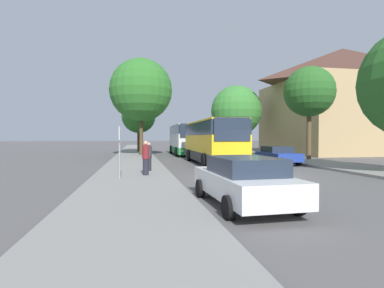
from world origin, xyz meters
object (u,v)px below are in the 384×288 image
(bus_middle, at_px, (184,139))
(parked_car_right_near, at_px, (277,155))
(parked_car_left_curb, at_px, (243,180))
(tree_right_mid, at_px, (236,111))
(bus_stop_sign, at_px, (120,146))
(tree_left_near, at_px, (139,116))
(pedestrian_waiting_far, at_px, (149,156))
(tree_left_far, at_px, (141,90))
(pedestrian_waiting_near, at_px, (146,158))
(tree_right_far, at_px, (309,92))
(bus_front, at_px, (212,141))

(bus_middle, distance_m, parked_car_right_near, 14.19)
(parked_car_left_curb, distance_m, tree_right_mid, 31.47)
(bus_stop_sign, bearing_deg, parked_car_right_near, 32.60)
(parked_car_right_near, distance_m, tree_left_near, 22.59)
(bus_stop_sign, relative_size, pedestrian_waiting_far, 1.50)
(parked_car_left_curb, relative_size, parked_car_right_near, 0.98)
(tree_left_near, bearing_deg, bus_middle, -51.14)
(parked_car_left_curb, distance_m, tree_left_far, 25.29)
(parked_car_left_curb, xyz_separation_m, bus_stop_sign, (-3.93, 5.47, 0.89))
(pedestrian_waiting_near, distance_m, tree_right_far, 17.59)
(bus_front, bearing_deg, tree_left_near, 106.68)
(tree_left_near, bearing_deg, tree_right_mid, -13.11)
(bus_middle, height_order, tree_right_mid, tree_right_mid)
(bus_middle, xyz_separation_m, tree_left_near, (-5.21, 6.47, 3.04))
(parked_car_right_near, relative_size, tree_right_far, 0.59)
(parked_car_left_curb, bearing_deg, bus_stop_sign, 123.55)
(bus_stop_sign, height_order, tree_left_far, tree_left_far)
(bus_front, height_order, pedestrian_waiting_far, bus_front)
(pedestrian_waiting_far, relative_size, tree_right_mid, 0.19)
(tree_right_far, bearing_deg, bus_middle, 131.42)
(pedestrian_waiting_near, bearing_deg, tree_left_near, 134.72)
(bus_front, bearing_deg, parked_car_right_near, -11.70)
(tree_left_near, relative_size, tree_right_mid, 0.80)
(bus_stop_sign, bearing_deg, tree_left_far, 86.03)
(pedestrian_waiting_near, bearing_deg, tree_right_mid, 105.42)
(bus_stop_sign, bearing_deg, tree_right_mid, 59.97)
(bus_stop_sign, distance_m, pedestrian_waiting_near, 1.85)
(tree_right_far, bearing_deg, parked_car_left_curb, -127.43)
(bus_stop_sign, relative_size, pedestrian_waiting_near, 1.41)
(tree_left_far, bearing_deg, bus_front, -63.58)
(bus_stop_sign, bearing_deg, bus_front, 52.14)
(tree_right_mid, distance_m, tree_right_far, 14.24)
(tree_left_far, bearing_deg, parked_car_left_curb, -83.84)
(bus_front, height_order, parked_car_left_curb, bus_front)
(parked_car_right_near, height_order, pedestrian_waiting_near, pedestrian_waiting_near)
(bus_stop_sign, relative_size, tree_left_near, 0.35)
(bus_front, relative_size, pedestrian_waiting_far, 6.39)
(bus_front, relative_size, tree_left_far, 1.00)
(pedestrian_waiting_far, bearing_deg, tree_left_near, 84.61)
(bus_front, xyz_separation_m, tree_right_mid, (7.36, 15.62, 3.79))
(tree_left_near, bearing_deg, pedestrian_waiting_far, -89.17)
(pedestrian_waiting_far, distance_m, tree_left_near, 24.11)
(bus_front, relative_size, bus_middle, 1.02)
(tree_right_far, bearing_deg, tree_left_near, 130.47)
(parked_car_left_curb, distance_m, pedestrian_waiting_near, 7.23)
(parked_car_left_curb, xyz_separation_m, pedestrian_waiting_near, (-2.71, 6.70, 0.25))
(parked_car_right_near, xyz_separation_m, tree_left_far, (-10.13, 11.54, 6.43))
(tree_left_far, bearing_deg, bus_middle, 18.16)
(parked_car_right_near, distance_m, tree_left_far, 16.64)
(tree_right_mid, bearing_deg, tree_right_far, -82.66)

